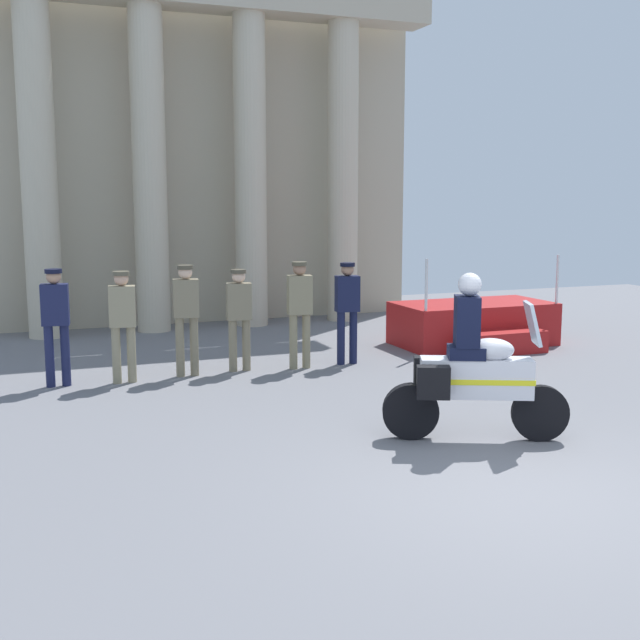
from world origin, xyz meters
TOP-DOWN VIEW (x-y plane):
  - ground_plane at (0.00, 0.00)m, footprint 28.00×28.00m
  - colonnade_backdrop at (-0.54, 10.92)m, footprint 10.09×1.52m
  - reviewing_stand at (3.71, 6.60)m, footprint 2.88×1.97m
  - officer_in_row_0 at (-3.73, 5.93)m, footprint 0.41×0.27m
  - officer_in_row_1 at (-2.80, 5.81)m, footprint 0.41×0.27m
  - officer_in_row_2 at (-1.84, 5.92)m, footprint 0.41×0.27m
  - officer_in_row_3 at (-0.99, 5.99)m, footprint 0.41×0.27m
  - officer_in_row_4 at (-0.04, 5.82)m, footprint 0.41×0.27m
  - officer_in_row_5 at (0.81, 5.87)m, footprint 0.41×0.27m
  - motorcycle_with_rider at (0.45, 1.53)m, footprint 1.95×1.08m

SIDE VIEW (x-z plane):
  - ground_plane at x=0.00m, z-range 0.00..0.00m
  - reviewing_stand at x=3.71m, z-range -0.47..1.22m
  - motorcycle_with_rider at x=0.45m, z-range -0.16..1.74m
  - officer_in_row_3 at x=-0.99m, z-range 0.14..1.76m
  - officer_in_row_1 at x=-2.80m, z-range 0.15..1.81m
  - officer_in_row_5 at x=0.81m, z-range 0.15..1.83m
  - officer_in_row_0 at x=-3.73m, z-range 0.16..1.87m
  - officer_in_row_2 at x=-1.84m, z-range 0.16..1.87m
  - officer_in_row_4 at x=-0.04m, z-range 0.16..1.87m
  - colonnade_backdrop at x=-0.54m, z-range 0.24..7.46m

